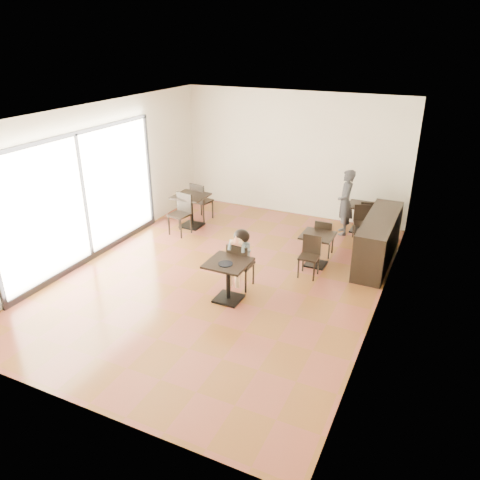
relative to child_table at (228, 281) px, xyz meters
The scene contains 23 objects.
floor 1.00m from the child_table, 122.49° to the left, with size 6.00×8.00×0.01m, color brown.
ceiling 2.96m from the child_table, 122.49° to the left, with size 6.00×8.00×0.01m, color silver.
wall_back 4.95m from the child_table, 95.89° to the left, with size 6.00×0.01×3.20m, color white.
wall_front 3.48m from the child_table, 98.68° to the right, with size 6.00×0.01×3.20m, color white.
wall_left 3.78m from the child_table, 167.52° to the left, with size 0.01×8.00×3.20m, color white.
wall_right 2.89m from the child_table, 17.14° to the left, with size 0.01×8.00×3.20m, color white.
storefront_window 3.62m from the child_table, behind, with size 0.04×4.50×2.60m, color white.
child_table is the anchor object (origin of this frame).
child_chair 0.56m from the child_table, 90.00° to the left, with size 0.42×0.42×0.93m, color black, non-canonical shape.
child 0.58m from the child_table, 90.00° to the left, with size 0.42×0.59×1.17m, color slate, non-canonical shape.
plate 0.41m from the child_table, 90.00° to the right, with size 0.26×0.26×0.02m, color black.
pizza_slice 0.72m from the child_table, 90.00° to the left, with size 0.27×0.21×0.06m, color #E2C183, non-canonical shape.
adult_patron 4.15m from the child_table, 73.95° to the left, with size 0.58×0.38×1.58m, color #343539.
cafe_table_mid 2.30m from the child_table, 63.01° to the left, with size 0.66×0.66×0.69m, color black, non-canonical shape.
cafe_table_left 3.70m from the child_table, 130.95° to the left, with size 0.78×0.78×0.82m, color black, non-canonical shape.
cafe_table_back 4.52m from the child_table, 70.88° to the left, with size 0.65×0.65×0.69m, color black, non-canonical shape.
chair_mid_a 2.80m from the child_table, 68.13° to the left, with size 0.38×0.38×0.83m, color black, non-canonical shape.
chair_mid_b 1.83m from the child_table, 55.16° to the left, with size 0.38×0.38×0.83m, color black, non-canonical shape.
chair_left_a 4.13m from the child_table, 125.94° to the left, with size 0.44×0.44×0.99m, color black, non-canonical shape.
chair_left_b 3.30m from the child_table, 137.22° to the left, with size 0.44×0.44×0.99m, color black, non-canonical shape.
chair_back_a 4.57m from the child_table, 69.23° to the left, with size 0.37×0.37×0.83m, color black, non-canonical shape.
chair_back_b 4.06m from the child_table, 66.46° to the left, with size 0.37×0.37×0.83m, color black, non-canonical shape.
service_counter 3.52m from the child_table, 52.12° to the left, with size 0.60×2.40×1.00m, color black.
Camera 1 is at (3.84, -7.38, 4.52)m, focal length 35.00 mm.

